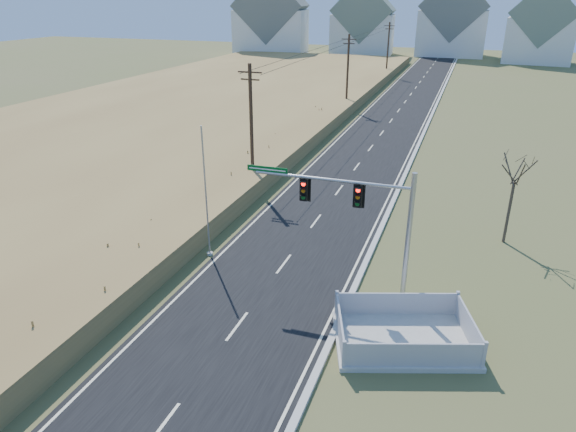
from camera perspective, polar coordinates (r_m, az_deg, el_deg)
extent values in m
plane|color=brown|center=(24.61, -3.69, -9.68)|extent=(260.00, 260.00, 0.00)
cube|color=black|center=(70.64, 12.67, 11.98)|extent=(8.00, 180.00, 0.06)
cube|color=#B2AFA8|center=(70.26, 16.09, 11.63)|extent=(0.30, 180.00, 0.18)
cube|color=#A4874A|center=(68.37, -9.31, 12.39)|extent=(38.00, 110.00, 1.30)
cylinder|color=#422D1E|center=(38.03, -4.09, 9.82)|extent=(0.26, 0.26, 9.00)
cube|color=#422D1E|center=(37.31, -4.26, 15.65)|extent=(1.80, 0.10, 0.10)
cube|color=#422D1E|center=(37.38, -4.24, 14.89)|extent=(1.40, 0.10, 0.10)
cylinder|color=#422D1E|center=(66.16, 6.63, 15.56)|extent=(0.26, 0.26, 9.00)
cube|color=#422D1E|center=(65.75, 6.80, 18.93)|extent=(1.80, 0.10, 0.10)
cube|color=#422D1E|center=(65.79, 6.78, 18.49)|extent=(1.40, 0.10, 0.10)
cylinder|color=#422D1E|center=(95.44, 11.03, 17.70)|extent=(0.26, 0.26, 9.00)
cube|color=#422D1E|center=(95.16, 11.22, 20.03)|extent=(1.80, 0.10, 0.10)
cube|color=#422D1E|center=(95.18, 11.20, 19.73)|extent=(1.40, 0.10, 0.10)
cube|color=white|center=(127.85, -1.87, 19.68)|extent=(17.38, 13.12, 10.00)
cube|color=slate|center=(127.60, -1.90, 22.32)|extent=(17.69, 13.38, 16.29)
cube|color=white|center=(129.87, 8.26, 19.30)|extent=(14.66, 10.95, 9.00)
cube|color=slate|center=(129.61, 8.40, 21.68)|extent=(14.93, 11.17, 14.26)
cube|color=white|center=(131.28, 17.70, 18.76)|extent=(15.00, 10.00, 10.00)
cube|color=slate|center=(131.03, 18.03, 21.32)|extent=(15.27, 10.20, 15.27)
cube|color=white|center=(123.73, 26.12, 17.09)|extent=(13.87, 10.31, 9.00)
cube|color=slate|center=(123.46, 26.59, 19.55)|extent=(14.12, 10.51, 13.24)
cylinder|color=#9EA0A5|center=(25.34, 12.54, -8.94)|extent=(0.55, 0.55, 0.18)
cylinder|color=#9EA0A5|center=(23.85, 13.19, -2.61)|extent=(0.24, 0.24, 6.40)
cylinder|color=#9EA0A5|center=(23.43, 4.84, 4.01)|extent=(7.31, 0.27, 0.15)
cube|color=black|center=(23.40, 7.82, 2.21)|extent=(0.34, 0.29, 1.05)
cube|color=black|center=(23.95, 1.81, 2.94)|extent=(0.34, 0.29, 1.05)
cube|color=#044F1A|center=(24.24, -2.32, 5.21)|extent=(2.01, 0.07, 0.27)
cube|color=#B7B5AD|center=(22.63, 12.66, -13.29)|extent=(6.60, 5.50, 0.21)
cube|color=#9F9EA3|center=(20.87, 13.79, -14.78)|extent=(5.08, 1.82, 1.07)
cube|color=#9F9EA3|center=(23.70, 11.96, -9.49)|extent=(5.08, 1.82, 1.07)
cube|color=#9F9EA3|center=(21.85, 5.78, -12.17)|extent=(1.24, 3.40, 1.07)
cube|color=#9F9EA3|center=(22.97, 19.47, -11.62)|extent=(1.24, 3.40, 1.07)
cube|color=white|center=(24.35, 9.51, -9.41)|extent=(0.48, 0.32, 0.66)
cube|color=red|center=(24.33, 9.46, -9.44)|extent=(0.37, 0.24, 0.19)
cylinder|color=#B7B5AD|center=(29.11, -8.68, -4.16)|extent=(0.33, 0.33, 0.15)
cylinder|color=#9EA0A5|center=(27.64, -9.12, 2.47)|extent=(0.09, 0.09, 7.34)
cylinder|color=#4C3F33|center=(32.10, 23.31, 0.34)|extent=(0.17, 0.17, 3.74)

